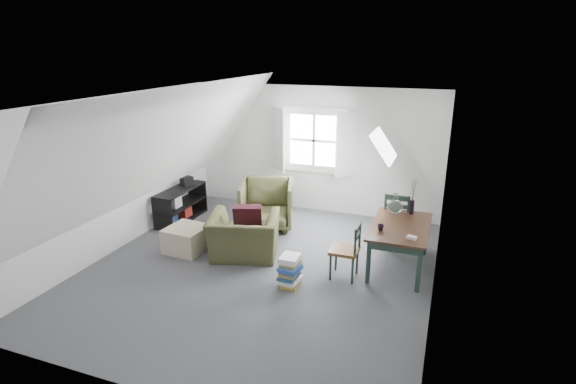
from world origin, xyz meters
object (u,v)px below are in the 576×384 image
at_px(armchair_near, 245,256).
at_px(dining_chair_far, 397,218).
at_px(dining_table, 400,231).
at_px(dining_chair_near, 347,250).
at_px(ottoman, 187,239).
at_px(magazine_stack, 290,271).
at_px(media_shelf, 180,206).
at_px(armchair_far, 267,226).

relative_size(armchair_near, dining_chair_far, 1.12).
height_order(dining_table, dining_chair_near, dining_chair_near).
bearing_deg(armchair_near, ottoman, -7.60).
height_order(dining_table, magazine_stack, dining_table).
bearing_deg(dining_table, dining_chair_near, -141.02).
distance_m(armchair_near, dining_chair_near, 1.75).
bearing_deg(dining_chair_far, dining_chair_near, 82.01).
distance_m(ottoman, media_shelf, 1.40).
bearing_deg(magazine_stack, media_shelf, 150.64).
relative_size(armchair_far, dining_table, 0.69).
xyz_separation_m(armchair_near, media_shelf, (-1.82, 0.97, 0.29)).
xyz_separation_m(armchair_near, dining_chair_near, (1.69, -0.12, 0.44)).
bearing_deg(media_shelf, dining_table, -7.03).
bearing_deg(magazine_stack, armchair_far, 121.30).
xyz_separation_m(dining_chair_near, magazine_stack, (-0.69, -0.50, -0.22)).
height_order(media_shelf, magazine_stack, media_shelf).
height_order(armchair_near, dining_chair_near, dining_chair_near).
xyz_separation_m(armchair_near, magazine_stack, (1.00, -0.62, 0.22)).
distance_m(armchair_far, magazine_stack, 2.22).
bearing_deg(armchair_near, armchair_far, -99.34).
height_order(ottoman, dining_chair_near, dining_chair_near).
bearing_deg(magazine_stack, armchair_near, 148.27).
height_order(armchair_far, dining_chair_far, dining_chair_far).
distance_m(armchair_near, dining_chair_far, 2.58).
bearing_deg(dining_chair_near, dining_chair_far, 170.71).
height_order(armchair_far, dining_chair_near, dining_chair_near).
xyz_separation_m(armchair_far, dining_chair_near, (1.83, -1.39, 0.44)).
bearing_deg(ottoman, dining_chair_near, 0.34).
xyz_separation_m(dining_chair_near, media_shelf, (-3.51, 1.09, -0.15)).
distance_m(ottoman, dining_chair_near, 2.67).
relative_size(dining_table, media_shelf, 1.12).
bearing_deg(dining_chair_far, dining_table, 113.54).
xyz_separation_m(armchair_far, dining_chair_far, (2.36, -0.04, 0.50)).
bearing_deg(magazine_stack, dining_table, 37.83).
bearing_deg(ottoman, armchair_near, 8.26).
bearing_deg(dining_chair_far, armchair_far, 12.35).
relative_size(armchair_far, magazine_stack, 2.19).
xyz_separation_m(dining_table, dining_chair_far, (-0.14, 0.79, -0.11)).
height_order(armchair_near, dining_chair_far, dining_chair_far).
relative_size(ottoman, dining_chair_near, 0.73).
xyz_separation_m(ottoman, dining_chair_far, (3.19, 1.37, 0.29)).
distance_m(armchair_far, ottoman, 1.64).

